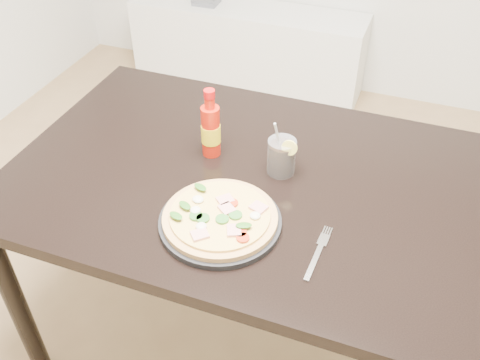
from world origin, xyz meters
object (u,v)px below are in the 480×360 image
(pizza, at_px, (220,216))
(hot_sauce_bottle, at_px, (211,130))
(plate, at_px, (220,222))
(fork, at_px, (319,251))
(cola_cup, at_px, (281,157))
(media_console, at_px, (247,48))
(dining_table, at_px, (254,198))

(pizza, xyz_separation_m, hot_sauce_bottle, (-0.14, 0.27, 0.06))
(plate, relative_size, fork, 1.66)
(hot_sauce_bottle, relative_size, cola_cup, 1.24)
(media_console, bearing_deg, hot_sauce_bottle, -73.86)
(plate, relative_size, pizza, 1.07)
(cola_cup, bearing_deg, pizza, -107.22)
(dining_table, relative_size, pizza, 4.78)
(hot_sauce_bottle, bearing_deg, dining_table, -20.77)
(cola_cup, height_order, media_console, cola_cup)
(cola_cup, distance_m, media_console, 1.91)
(pizza, xyz_separation_m, fork, (0.26, -0.01, -0.02))
(dining_table, relative_size, plate, 4.47)
(fork, height_order, media_console, fork)
(pizza, distance_m, fork, 0.26)
(dining_table, xyz_separation_m, plate, (-0.02, -0.21, 0.09))
(pizza, bearing_deg, fork, -1.20)
(pizza, xyz_separation_m, cola_cup, (0.08, 0.26, 0.02))
(hot_sauce_bottle, bearing_deg, plate, -63.22)
(pizza, bearing_deg, cola_cup, 72.78)
(plate, xyz_separation_m, media_console, (-0.62, 1.95, -0.51))
(cola_cup, xyz_separation_m, media_console, (-0.70, 1.69, -0.55))
(hot_sauce_bottle, bearing_deg, media_console, 106.14)
(dining_table, bearing_deg, media_console, 110.30)
(dining_table, bearing_deg, hot_sauce_bottle, 159.23)
(cola_cup, height_order, fork, cola_cup)
(cola_cup, distance_m, fork, 0.32)
(dining_table, xyz_separation_m, media_console, (-0.64, 1.73, -0.42))
(media_console, bearing_deg, plate, -72.28)
(cola_cup, bearing_deg, fork, -56.37)
(hot_sauce_bottle, height_order, cola_cup, hot_sauce_bottle)
(dining_table, relative_size, media_console, 1.00)
(pizza, distance_m, media_console, 2.11)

